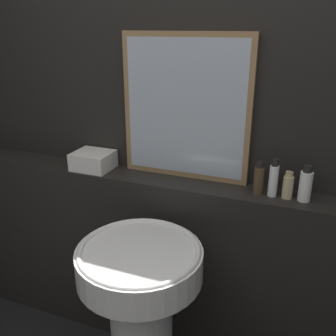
% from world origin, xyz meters
% --- Properties ---
extents(wall_back, '(8.00, 0.06, 2.50)m').
position_xyz_m(wall_back, '(0.00, 1.55, 1.25)').
color(wall_back, black).
rests_on(wall_back, ground_plane).
extents(vanity_counter, '(3.00, 0.19, 0.99)m').
position_xyz_m(vanity_counter, '(0.00, 1.42, 0.49)').
color(vanity_counter, black).
rests_on(vanity_counter, ground_plane).
extents(pedestal_sink, '(0.51, 0.51, 0.86)m').
position_xyz_m(pedestal_sink, '(-0.10, 1.01, 0.55)').
color(pedestal_sink, silver).
rests_on(pedestal_sink, ground_plane).
extents(mirror, '(0.62, 0.03, 0.68)m').
position_xyz_m(mirror, '(-0.08, 1.50, 1.32)').
color(mirror, '#937047').
rests_on(mirror, vanity_counter).
extents(towel_stack, '(0.20, 0.17, 0.09)m').
position_xyz_m(towel_stack, '(-0.55, 1.42, 1.03)').
color(towel_stack, silver).
rests_on(towel_stack, vanity_counter).
extents(shampoo_bottle, '(0.04, 0.04, 0.15)m').
position_xyz_m(shampoo_bottle, '(0.29, 1.42, 1.05)').
color(shampoo_bottle, '#4C3823').
rests_on(shampoo_bottle, vanity_counter).
extents(conditioner_bottle, '(0.04, 0.04, 0.17)m').
position_xyz_m(conditioner_bottle, '(0.36, 1.42, 1.06)').
color(conditioner_bottle, white).
rests_on(conditioner_bottle, vanity_counter).
extents(lotion_bottle, '(0.04, 0.04, 0.12)m').
position_xyz_m(lotion_bottle, '(0.42, 1.42, 1.04)').
color(lotion_bottle, '#C6B284').
rests_on(lotion_bottle, vanity_counter).
extents(body_wash_bottle, '(0.05, 0.05, 0.16)m').
position_xyz_m(body_wash_bottle, '(0.49, 1.42, 1.06)').
color(body_wash_bottle, white).
rests_on(body_wash_bottle, vanity_counter).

